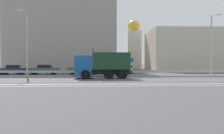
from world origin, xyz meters
TOP-DOWN VIEW (x-y plane):
  - ground_plane at (0.00, 0.00)m, footprint 320.00×320.00m
  - lane_strip_0 at (-2.54, -1.93)m, footprint 59.97×0.16m
  - lane_strip_1 at (-2.54, -3.87)m, footprint 59.97×0.16m
  - lane_strip_2 at (-2.54, -6.95)m, footprint 59.97×0.16m
  - lane_strip_3 at (-2.54, -6.76)m, footprint 59.97×0.16m
  - lane_strip_4 at (-2.54, -8.37)m, footprint 59.97×0.16m
  - median_island at (0.00, 2.78)m, footprint 32.98×1.10m
  - median_guardrail at (0.00, 4.00)m, footprint 59.97×0.09m
  - dump_truck at (-3.42, -0.17)m, footprint 6.54×3.01m
  - median_road_sign at (1.21, 2.78)m, footprint 0.69×0.16m
  - street_lamp_0 at (-12.31, 2.68)m, footprint 0.71×2.42m
  - street_lamp_1 at (11.70, 2.47)m, footprint 0.71×1.82m
  - parked_car_1 at (-16.36, 8.18)m, footprint 4.05×2.14m
  - parked_car_2 at (-11.52, 7.92)m, footprint 4.75×2.14m
  - parked_car_3 at (-5.60, 7.98)m, footprint 4.81×2.09m
  - parked_car_4 at (0.29, 8.23)m, footprint 4.80×2.12m
  - background_building_0 at (-10.53, 21.70)m, footprint 20.92×14.80m
  - background_building_1 at (15.98, 22.46)m, footprint 16.56×12.03m
  - church_tower at (5.47, 31.97)m, footprint 3.60×3.60m

SIDE VIEW (x-z plane):
  - ground_plane at x=0.00m, z-range 0.00..0.00m
  - lane_strip_0 at x=-2.54m, z-range 0.00..0.01m
  - lane_strip_1 at x=-2.54m, z-range 0.00..0.01m
  - lane_strip_2 at x=-2.54m, z-range 0.00..0.01m
  - lane_strip_3 at x=-2.54m, z-range 0.00..0.01m
  - lane_strip_4 at x=-2.54m, z-range 0.00..0.01m
  - median_island at x=0.00m, z-range 0.00..0.18m
  - median_guardrail at x=0.00m, z-range 0.18..0.96m
  - parked_car_4 at x=0.29m, z-range 0.03..1.27m
  - parked_car_1 at x=-16.36m, z-range 0.01..1.48m
  - parked_car_3 at x=-5.60m, z-range 0.03..1.47m
  - parked_car_2 at x=-11.52m, z-range 0.01..1.51m
  - median_road_sign at x=1.21m, z-range 0.05..2.57m
  - dump_truck at x=-3.42m, z-range -0.41..3.04m
  - background_building_1 at x=15.98m, z-range 0.00..8.88m
  - street_lamp_1 at x=11.70m, z-range 0.43..8.46m
  - street_lamp_0 at x=-12.31m, z-range 0.50..8.75m
  - church_tower at x=5.47m, z-range -0.58..13.26m
  - background_building_0 at x=-10.53m, z-range 0.00..13.58m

